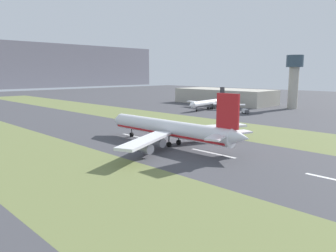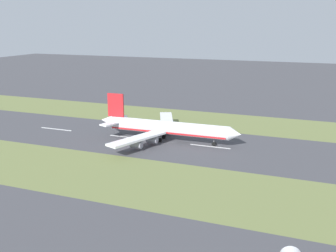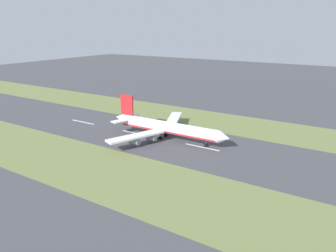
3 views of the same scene
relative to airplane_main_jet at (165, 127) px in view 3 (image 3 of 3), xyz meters
The scene contains 7 objects.
ground_plane 7.19m from the airplane_main_jet, 72.75° to the left, with size 800.00×800.00×0.00m, color #424247.
grass_median_west 44.40m from the airplane_main_jet, behind, with size 40.00×600.00×0.01m, color olive.
grass_median_east 46.71m from the airplane_main_jet, ahead, with size 40.00×600.00×0.01m, color olive.
centreline_dash_near 58.42m from the airplane_main_jet, 88.85° to the right, with size 1.20×18.00×0.01m, color silver.
centreline_dash_mid 19.10m from the airplane_main_jet, 86.31° to the right, with size 1.20×18.00×0.01m, color silver.
centreline_dash_far 22.75m from the airplane_main_jet, 86.95° to the left, with size 1.20×18.00×0.01m, color silver.
airplane_main_jet is the anchor object (origin of this frame).
Camera 3 is at (132.03, 83.00, 54.96)m, focal length 35.00 mm.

